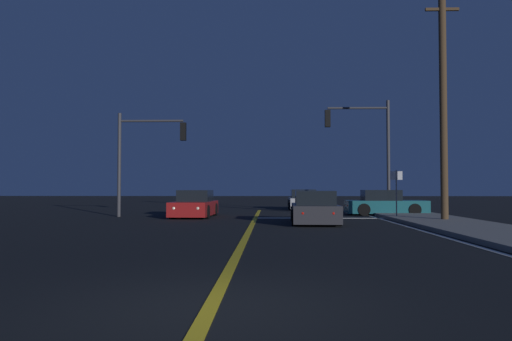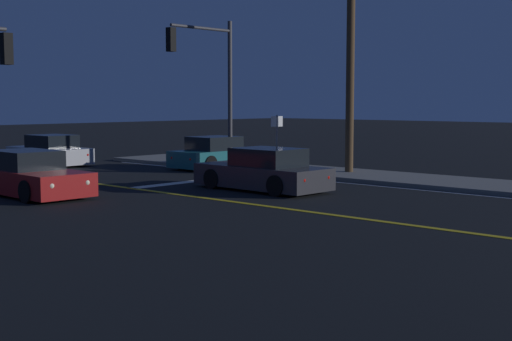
{
  "view_description": "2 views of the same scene",
  "coord_description": "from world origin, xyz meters",
  "px_view_note": "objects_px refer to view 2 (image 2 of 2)",
  "views": [
    {
      "loc": [
        0.74,
        -6.11,
        1.47
      ],
      "look_at": [
        -0.02,
        19.28,
        2.34
      ],
      "focal_mm": 35.04,
      "sensor_mm": 36.0,
      "label": 1
    },
    {
      "loc": [
        -13.94,
        -0.1,
        2.77
      ],
      "look_at": [
        1.4,
        13.8,
        0.75
      ],
      "focal_mm": 49.28,
      "sensor_mm": 36.0,
      "label": 2
    }
  ],
  "objects_px": {
    "car_mid_block_silver": "(50,152)",
    "traffic_signal_near_right": "(210,71)",
    "utility_pole_right": "(351,31)",
    "car_lead_oncoming_teal": "(218,154)",
    "street_sign_corner": "(277,134)",
    "car_far_approaching_red": "(29,176)",
    "car_parked_curb_charcoal": "(263,172)"
  },
  "relations": [
    {
      "from": "car_parked_curb_charcoal",
      "to": "traffic_signal_near_right",
      "type": "distance_m",
      "value": 7.41
    },
    {
      "from": "utility_pole_right",
      "to": "street_sign_corner",
      "type": "height_order",
      "value": "utility_pole_right"
    },
    {
      "from": "car_far_approaching_red",
      "to": "car_lead_oncoming_teal",
      "type": "xyz_separation_m",
      "value": [
        9.94,
        2.06,
        -0.0
      ]
    },
    {
      "from": "traffic_signal_near_right",
      "to": "street_sign_corner",
      "type": "xyz_separation_m",
      "value": [
        0.85,
        -2.8,
        -2.46
      ]
    },
    {
      "from": "car_far_approaching_red",
      "to": "utility_pole_right",
      "type": "relative_size",
      "value": 0.43
    },
    {
      "from": "car_far_approaching_red",
      "to": "utility_pole_right",
      "type": "distance_m",
      "value": 12.7
    },
    {
      "from": "street_sign_corner",
      "to": "utility_pole_right",
      "type": "bearing_deg",
      "value": -59.77
    },
    {
      "from": "car_mid_block_silver",
      "to": "utility_pole_right",
      "type": "xyz_separation_m",
      "value": [
        5.14,
        -12.41,
        4.82
      ]
    },
    {
      "from": "car_lead_oncoming_teal",
      "to": "traffic_signal_near_right",
      "type": "distance_m",
      "value": 3.66
    },
    {
      "from": "traffic_signal_near_right",
      "to": "street_sign_corner",
      "type": "distance_m",
      "value": 3.82
    },
    {
      "from": "car_far_approaching_red",
      "to": "traffic_signal_near_right",
      "type": "distance_m",
      "value": 9.59
    },
    {
      "from": "car_mid_block_silver",
      "to": "traffic_signal_near_right",
      "type": "height_order",
      "value": "traffic_signal_near_right"
    },
    {
      "from": "car_parked_curb_charcoal",
      "to": "street_sign_corner",
      "type": "height_order",
      "value": "street_sign_corner"
    },
    {
      "from": "street_sign_corner",
      "to": "traffic_signal_near_right",
      "type": "bearing_deg",
      "value": 106.96
    },
    {
      "from": "car_parked_curb_charcoal",
      "to": "street_sign_corner",
      "type": "relative_size",
      "value": 1.98
    },
    {
      "from": "car_mid_block_silver",
      "to": "traffic_signal_near_right",
      "type": "distance_m",
      "value": 8.48
    },
    {
      "from": "traffic_signal_near_right",
      "to": "utility_pole_right",
      "type": "xyz_separation_m",
      "value": [
        2.25,
        -5.2,
        1.4
      ]
    },
    {
      "from": "traffic_signal_near_right",
      "to": "utility_pole_right",
      "type": "distance_m",
      "value": 5.84
    },
    {
      "from": "traffic_signal_near_right",
      "to": "utility_pole_right",
      "type": "height_order",
      "value": "utility_pole_right"
    },
    {
      "from": "utility_pole_right",
      "to": "traffic_signal_near_right",
      "type": "bearing_deg",
      "value": 113.42
    },
    {
      "from": "traffic_signal_near_right",
      "to": "street_sign_corner",
      "type": "height_order",
      "value": "traffic_signal_near_right"
    },
    {
      "from": "car_mid_block_silver",
      "to": "car_far_approaching_red",
      "type": "bearing_deg",
      "value": -124.61
    },
    {
      "from": "traffic_signal_near_right",
      "to": "street_sign_corner",
      "type": "bearing_deg",
      "value": 106.96
    },
    {
      "from": "street_sign_corner",
      "to": "car_mid_block_silver",
      "type": "bearing_deg",
      "value": 110.49
    },
    {
      "from": "car_mid_block_silver",
      "to": "traffic_signal_near_right",
      "type": "bearing_deg",
      "value": -67.98
    },
    {
      "from": "car_lead_oncoming_teal",
      "to": "street_sign_corner",
      "type": "height_order",
      "value": "street_sign_corner"
    },
    {
      "from": "car_parked_curb_charcoal",
      "to": "car_mid_block_silver",
      "type": "distance_m",
      "value": 12.94
    },
    {
      "from": "utility_pole_right",
      "to": "street_sign_corner",
      "type": "xyz_separation_m",
      "value": [
        -1.4,
        2.4,
        -3.86
      ]
    },
    {
      "from": "car_mid_block_silver",
      "to": "utility_pole_right",
      "type": "bearing_deg",
      "value": -67.3
    },
    {
      "from": "traffic_signal_near_right",
      "to": "car_lead_oncoming_teal",
      "type": "bearing_deg",
      "value": -147.73
    },
    {
      "from": "car_parked_curb_charcoal",
      "to": "utility_pole_right",
      "type": "distance_m",
      "value": 7.32
    },
    {
      "from": "car_far_approaching_red",
      "to": "car_lead_oncoming_teal",
      "type": "relative_size",
      "value": 1.06
    }
  ]
}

